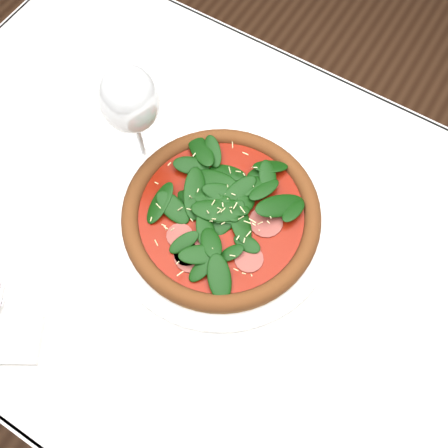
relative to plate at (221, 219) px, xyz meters
The scene contains 5 objects.
ground 0.76m from the plate, 106.48° to the right, with size 6.00×6.00×0.00m, color brown.
dining_table 0.11m from the plate, 106.48° to the right, with size 1.21×0.81×0.75m.
plate is the anchor object (origin of this frame).
pizza 0.02m from the plate, 90.00° to the right, with size 0.41×0.41×0.04m.
wine_glass 0.24m from the plate, 169.44° to the left, with size 0.09×0.09×0.22m.
Camera 1 is at (0.19, -0.26, 1.51)m, focal length 40.00 mm.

